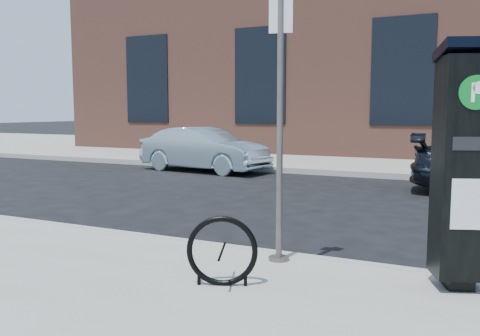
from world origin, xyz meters
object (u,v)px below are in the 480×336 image
Objects in this scene: car_silver at (204,149)px; bike_rack at (222,251)px; parking_kiosk at (464,164)px; sign_pole at (280,132)px.

bike_rack is at bearing -141.54° from car_silver.
car_silver is (-7.06, 7.80, -0.64)m from parking_kiosk.
bike_rack is 0.17× the size of car_silver.
parking_kiosk is at bearing 2.11° from bike_rack.
parking_kiosk is 3.37× the size of bike_rack.
parking_kiosk is 1.79m from sign_pole.
sign_pole is (-1.77, 0.10, 0.25)m from parking_kiosk.
car_silver is (-5.29, 7.70, -0.89)m from sign_pole.
parking_kiosk is 0.57× the size of car_silver.
car_silver reaches higher than bike_rack.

